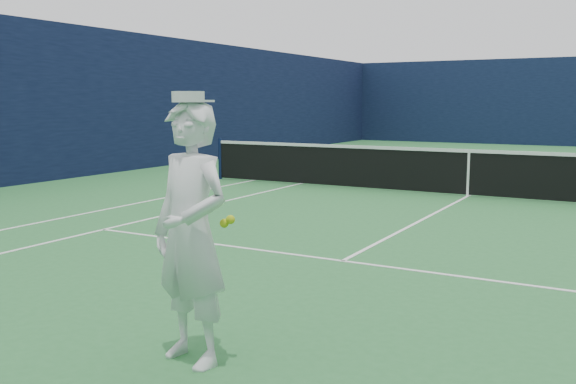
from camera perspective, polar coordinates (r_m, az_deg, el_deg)
The scene contains 5 objects.
ground at distance 14.14m, azimuth 15.66°, elevation -0.39°, with size 80.00×80.00×0.00m, color #2A6F35.
court_markings at distance 14.14m, azimuth 15.66°, elevation -0.38°, with size 11.03×23.83×0.01m.
windscreen_fence at distance 14.00m, azimuth 15.97°, elevation 7.73°, with size 20.12×36.12×4.00m.
tennis_net at distance 14.07m, azimuth 15.74°, elevation 1.84°, with size 12.88×0.09×1.07m.
tennis_player at distance 4.90m, azimuth -8.61°, elevation -3.64°, with size 0.82×0.64×2.07m.
Camera 1 is at (3.25, -13.62, 1.99)m, focal length 40.00 mm.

